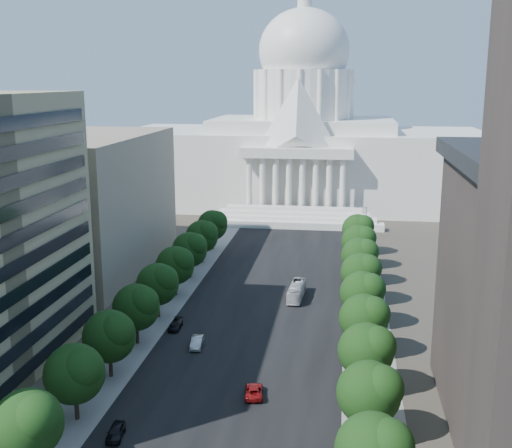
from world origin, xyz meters
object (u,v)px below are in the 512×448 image
at_px(car_silver, 197,342).
at_px(car_dark_b, 176,325).
at_px(car_dark_a, 116,432).
at_px(city_bus, 297,291).
at_px(car_red, 254,391).

height_order(car_silver, car_dark_b, car_silver).
distance_m(car_silver, car_dark_b, 8.84).
relative_size(car_dark_a, city_bus, 0.42).
height_order(car_dark_a, city_bus, city_bus).
distance_m(car_silver, city_bus, 29.13).
distance_m(car_red, city_bus, 40.53).
bearing_deg(car_dark_b, car_red, -53.34).
distance_m(car_red, car_dark_b, 27.54).
height_order(car_silver, car_red, car_silver).
relative_size(car_red, car_dark_b, 1.10).
distance_m(car_dark_a, car_dark_b, 34.42).
bearing_deg(car_silver, car_dark_a, -102.38).
bearing_deg(car_dark_b, car_silver, -53.15).
xyz_separation_m(car_silver, car_dark_b, (-5.39, 7.01, -0.13)).
relative_size(car_silver, city_bus, 0.47).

